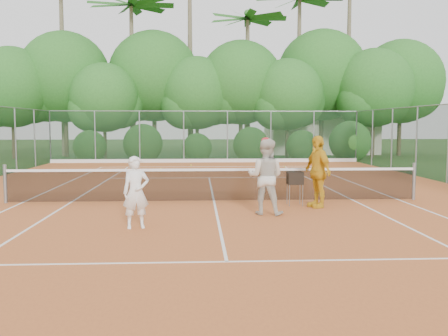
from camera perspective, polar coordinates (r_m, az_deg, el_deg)
The scene contains 14 objects.
ground at distance 14.54m, azimuth -1.16°, elevation -3.91°, with size 120.00×120.00×0.00m, color #224217.
clay_court at distance 14.54m, azimuth -1.16°, elevation -3.87°, with size 18.00×36.00×0.02m, color #B85E2A.
club_building at distance 39.52m, azimuth 10.87°, elevation 3.85°, with size 8.00×5.00×3.00m, color beige.
tennis_net at distance 14.47m, azimuth -1.16°, elevation -1.83°, with size 11.97×0.10×1.10m.
player_white at distance 10.89m, azimuth -10.03°, elevation -2.75°, with size 0.57×0.37×1.56m, color white.
player_center_grp at distance 12.41m, azimuth 4.77°, elevation -0.97°, with size 1.10×0.97×1.92m.
player_yellow at distance 13.65m, azimuth 10.63°, elevation -0.40°, with size 1.14×0.47×1.94m, color gold.
ball_hopper at distance 13.90m, azimuth 8.11°, elevation -1.22°, with size 0.41×0.41×0.93m.
stray_ball_a at distance 25.04m, azimuth -7.24°, elevation -0.06°, with size 0.07×0.07×0.07m, color yellow.
stray_ball_b at distance 26.98m, azimuth -3.79°, elevation 0.34°, with size 0.07×0.07×0.07m, color #D5E735.
stray_ball_c at distance 26.28m, azimuth 6.92°, elevation 0.19°, with size 0.07×0.07×0.07m, color gold.
court_markings at distance 14.54m, azimuth -1.16°, elevation -3.82°, with size 11.03×23.83×0.01m.
fence_back at distance 29.37m, azimuth -2.11°, elevation 3.59°, with size 18.07×0.07×3.00m.
tropical_treeline at distance 34.75m, azimuth 0.12°, elevation 9.75°, with size 32.10×8.49×15.03m.
Camera 1 is at (-0.46, -14.36, 2.26)m, focal length 40.00 mm.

